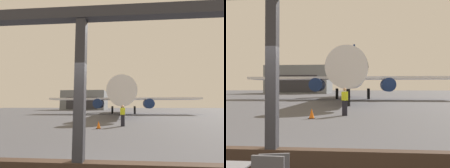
# 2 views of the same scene
# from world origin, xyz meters

# --- Properties ---
(ground_plane) EXTENTS (220.00, 220.00, 0.00)m
(ground_plane) POSITION_xyz_m (0.00, 40.00, 0.00)
(ground_plane) COLOR #4C4C51
(window_frame) EXTENTS (7.96, 0.24, 3.68)m
(window_frame) POSITION_xyz_m (0.00, 0.00, 1.31)
(window_frame) COLOR #38281E
(window_frame) RESTS_ON ground
(airplane) EXTENTS (30.47, 33.05, 10.27)m
(airplane) POSITION_xyz_m (0.53, 31.35, 3.43)
(airplane) COLOR silver
(airplane) RESTS_ON ground
(ground_crew_worker) EXTENTS (0.40, 0.57, 1.74)m
(ground_crew_worker) POSITION_xyz_m (0.67, 10.93, 0.90)
(ground_crew_worker) COLOR black
(ground_crew_worker) RESTS_ON ground
(traffic_cone) EXTENTS (0.36, 0.36, 0.57)m
(traffic_cone) POSITION_xyz_m (-1.09, 9.27, 0.27)
(traffic_cone) COLOR orange
(traffic_cone) RESTS_ON ground
(distant_hangar) EXTENTS (18.17, 15.16, 8.15)m
(distant_hangar) POSITION_xyz_m (-16.65, 70.76, 4.07)
(distant_hangar) COLOR slate
(distant_hangar) RESTS_ON ground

